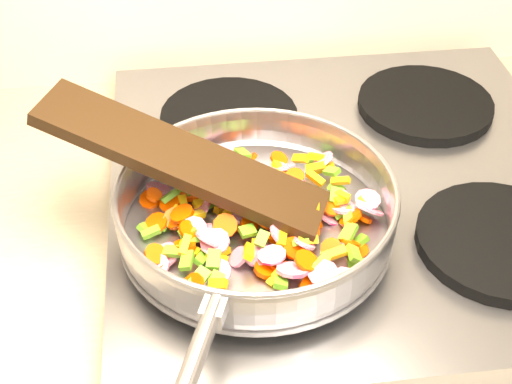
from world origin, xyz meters
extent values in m
cube|color=#939399|center=(-0.70, 1.67, 0.92)|extent=(0.60, 0.60, 0.04)
cylinder|color=black|center=(-0.84, 1.52, 0.95)|extent=(0.19, 0.19, 0.02)
cylinder|color=black|center=(-0.56, 1.52, 0.95)|extent=(0.19, 0.19, 0.02)
cylinder|color=black|center=(-0.84, 1.81, 0.95)|extent=(0.19, 0.19, 0.02)
cylinder|color=black|center=(-0.56, 1.81, 0.95)|extent=(0.19, 0.19, 0.02)
cylinder|color=#9E9EA5|center=(-0.83, 1.57, 0.96)|extent=(0.31, 0.31, 0.01)
torus|color=#9E9EA5|center=(-0.83, 1.57, 0.99)|extent=(0.35, 0.35, 0.05)
torus|color=#9E9EA5|center=(-0.83, 1.57, 1.01)|extent=(0.31, 0.31, 0.01)
cube|color=#9E9EA5|center=(-0.89, 1.42, 1.00)|extent=(0.03, 0.04, 0.02)
cube|color=#E9AE0B|center=(-0.88, 1.53, 0.97)|extent=(0.03, 0.02, 0.01)
cube|color=#5CA31E|center=(-0.90, 1.52, 0.97)|extent=(0.02, 0.03, 0.02)
cylinder|color=#DD155B|center=(-0.89, 1.55, 0.98)|extent=(0.03, 0.03, 0.02)
cylinder|color=#DD155B|center=(-0.81, 1.53, 0.98)|extent=(0.03, 0.04, 0.03)
cylinder|color=#E33F00|center=(-0.94, 1.62, 0.98)|extent=(0.02, 0.02, 0.02)
cylinder|color=#E33F00|center=(-0.83, 1.68, 0.97)|extent=(0.03, 0.03, 0.03)
cylinder|color=#DD155B|center=(-0.89, 1.59, 0.97)|extent=(0.03, 0.03, 0.02)
cube|color=#5CA31E|center=(-0.74, 1.63, 0.99)|extent=(0.02, 0.02, 0.01)
cube|color=#5CA31E|center=(-0.89, 1.68, 0.98)|extent=(0.02, 0.02, 0.02)
cylinder|color=#E33F00|center=(-0.82, 1.50, 0.97)|extent=(0.03, 0.03, 0.02)
cylinder|color=#DD155B|center=(-0.80, 1.60, 0.96)|extent=(0.03, 0.03, 0.02)
cube|color=#5CA31E|center=(-0.84, 1.54, 0.98)|extent=(0.02, 0.02, 0.01)
cylinder|color=#E33F00|center=(-0.87, 1.59, 0.99)|extent=(0.04, 0.04, 0.02)
cube|color=#E9AE0B|center=(-0.76, 1.49, 0.98)|extent=(0.03, 0.01, 0.01)
cube|color=#5CA31E|center=(-0.90, 1.65, 0.97)|extent=(0.02, 0.02, 0.01)
cube|color=#E9AE0B|center=(-0.75, 1.64, 0.98)|extent=(0.02, 0.02, 0.02)
cylinder|color=#DD155B|center=(-0.88, 1.68, 0.97)|extent=(0.03, 0.03, 0.02)
cube|color=#5CA31E|center=(-0.78, 1.48, 0.98)|extent=(0.02, 0.02, 0.02)
cube|color=#5CA31E|center=(-0.82, 1.47, 0.98)|extent=(0.02, 0.02, 0.02)
cube|color=#5CA31E|center=(-0.92, 1.52, 0.98)|extent=(0.03, 0.02, 0.01)
cube|color=#5CA31E|center=(-0.71, 1.58, 0.98)|extent=(0.02, 0.02, 0.02)
cylinder|color=#DD155B|center=(-0.84, 1.51, 0.97)|extent=(0.04, 0.04, 0.01)
cube|color=#E9AE0B|center=(-0.86, 1.61, 0.97)|extent=(0.03, 0.02, 0.02)
cylinder|color=#DD155B|center=(-0.94, 1.64, 0.97)|extent=(0.04, 0.05, 0.02)
cylinder|color=#E33F00|center=(-0.79, 1.49, 0.98)|extent=(0.03, 0.03, 0.02)
cube|color=#5CA31E|center=(-0.89, 1.64, 0.97)|extent=(0.02, 0.02, 0.01)
cylinder|color=#E33F00|center=(-0.83, 1.50, 0.97)|extent=(0.04, 0.04, 0.01)
cube|color=#E9AE0B|center=(-0.86, 1.65, 0.98)|extent=(0.01, 0.03, 0.02)
cube|color=#5CA31E|center=(-0.90, 1.48, 0.98)|extent=(0.03, 0.03, 0.01)
cylinder|color=#E33F00|center=(-0.87, 1.55, 0.98)|extent=(0.04, 0.03, 0.03)
cube|color=#E9AE0B|center=(-0.85, 1.50, 0.99)|extent=(0.01, 0.03, 0.02)
cylinder|color=#E33F00|center=(-0.88, 1.61, 0.97)|extent=(0.03, 0.03, 0.02)
cube|color=#5CA31E|center=(-0.74, 1.58, 0.98)|extent=(0.02, 0.02, 0.02)
cylinder|color=#DD155B|center=(-0.85, 1.57, 0.97)|extent=(0.03, 0.04, 0.02)
cube|color=#5CA31E|center=(-0.88, 1.48, 0.98)|extent=(0.02, 0.02, 0.01)
cube|color=#5CA31E|center=(-0.88, 1.61, 0.97)|extent=(0.02, 0.02, 0.01)
cube|color=#E9AE0B|center=(-0.86, 1.57, 0.98)|extent=(0.02, 0.02, 0.02)
cube|color=#E9AE0B|center=(-0.83, 1.60, 0.98)|extent=(0.01, 0.03, 0.02)
cylinder|color=#E33F00|center=(-0.81, 1.54, 0.97)|extent=(0.03, 0.03, 0.01)
cylinder|color=#DD155B|center=(-0.89, 1.67, 0.97)|extent=(0.03, 0.04, 0.02)
cube|color=#5CA31E|center=(-0.93, 1.57, 0.97)|extent=(0.02, 0.02, 0.01)
cylinder|color=#E33F00|center=(-0.85, 1.63, 0.97)|extent=(0.03, 0.04, 0.03)
cylinder|color=#E33F00|center=(-0.78, 1.62, 0.99)|extent=(0.03, 0.03, 0.01)
cylinder|color=#DD155B|center=(-0.92, 1.60, 0.97)|extent=(0.05, 0.04, 0.02)
cube|color=#E9AE0B|center=(-0.89, 1.60, 0.98)|extent=(0.02, 0.02, 0.01)
cylinder|color=#DD155B|center=(-0.78, 1.62, 0.98)|extent=(0.04, 0.03, 0.02)
cylinder|color=#DD155B|center=(-0.79, 1.65, 0.98)|extent=(0.04, 0.04, 0.03)
cube|color=#E9AE0B|center=(-0.82, 1.48, 0.97)|extent=(0.02, 0.02, 0.02)
cube|color=#E9AE0B|center=(-0.81, 1.62, 0.97)|extent=(0.02, 0.02, 0.01)
cylinder|color=#DD155B|center=(-0.78, 1.47, 0.98)|extent=(0.04, 0.04, 0.01)
cube|color=#5CA31E|center=(-0.73, 1.57, 0.97)|extent=(0.02, 0.02, 0.02)
cylinder|color=#DD155B|center=(-0.86, 1.52, 0.97)|extent=(0.03, 0.03, 0.03)
cylinder|color=#DD155B|center=(-0.81, 1.48, 0.98)|extent=(0.04, 0.04, 0.02)
cylinder|color=#E33F00|center=(-0.77, 1.61, 0.97)|extent=(0.03, 0.03, 0.02)
cylinder|color=#E33F00|center=(-0.92, 1.58, 0.98)|extent=(0.03, 0.04, 0.02)
cylinder|color=#E33F00|center=(-0.84, 1.69, 0.97)|extent=(0.02, 0.03, 0.02)
cylinder|color=#E33F00|center=(-0.93, 1.60, 0.98)|extent=(0.04, 0.04, 0.02)
cylinder|color=#DD155B|center=(-0.94, 1.51, 0.97)|extent=(0.04, 0.04, 0.01)
cylinder|color=#E33F00|center=(-0.94, 1.58, 0.97)|extent=(0.04, 0.04, 0.02)
cylinder|color=#E33F00|center=(-0.94, 1.52, 0.98)|extent=(0.03, 0.03, 0.02)
cylinder|color=#DD155B|center=(-0.85, 1.69, 0.97)|extent=(0.04, 0.03, 0.02)
cube|color=#E9AE0B|center=(-0.88, 1.47, 0.97)|extent=(0.02, 0.02, 0.01)
cylinder|color=#E33F00|center=(-0.79, 1.46, 0.97)|extent=(0.03, 0.03, 0.02)
cylinder|color=#E33F00|center=(-0.84, 1.56, 0.98)|extent=(0.02, 0.03, 0.02)
cylinder|color=#E33F00|center=(-0.79, 1.48, 0.98)|extent=(0.02, 0.02, 0.02)
cylinder|color=#DD155B|center=(-0.93, 1.53, 0.97)|extent=(0.04, 0.05, 0.02)
cube|color=#E9AE0B|center=(-0.91, 1.53, 0.97)|extent=(0.02, 0.02, 0.01)
cylinder|color=#E33F00|center=(-0.77, 1.56, 0.97)|extent=(0.03, 0.04, 0.03)
cylinder|color=#DD155B|center=(-0.79, 1.52, 0.98)|extent=(0.03, 0.03, 0.02)
cube|color=#E9AE0B|center=(-0.84, 1.53, 0.97)|extent=(0.01, 0.02, 0.01)
cube|color=#E9AE0B|center=(-0.79, 1.59, 0.97)|extent=(0.03, 0.02, 0.01)
cube|color=#5CA31E|center=(-0.95, 1.56, 0.97)|extent=(0.02, 0.02, 0.01)
cylinder|color=#E33F00|center=(-0.78, 1.48, 0.97)|extent=(0.03, 0.02, 0.02)
cube|color=#5CA31E|center=(-0.86, 1.68, 0.97)|extent=(0.02, 0.03, 0.02)
cylinder|color=#E33F00|center=(-0.92, 1.61, 0.97)|extent=(0.04, 0.04, 0.02)
cylinder|color=#E33F00|center=(-0.74, 1.51, 0.98)|extent=(0.03, 0.03, 0.02)
cylinder|color=#DD155B|center=(-0.74, 1.65, 0.98)|extent=(0.03, 0.04, 0.03)
cube|color=#E9AE0B|center=(-0.88, 1.65, 0.98)|extent=(0.02, 0.03, 0.01)
cube|color=#5CA31E|center=(-0.91, 1.55, 0.98)|extent=(0.02, 0.02, 0.01)
cube|color=#5CA31E|center=(-0.73, 1.61, 0.97)|extent=(0.02, 0.02, 0.01)
cylinder|color=#E33F00|center=(-0.73, 1.56, 0.97)|extent=(0.04, 0.04, 0.02)
cylinder|color=#DD155B|center=(-0.75, 1.47, 0.97)|extent=(0.04, 0.03, 0.02)
cylinder|color=#E33F00|center=(-0.88, 1.67, 0.97)|extent=(0.04, 0.04, 0.02)
cylinder|color=#E33F00|center=(-0.95, 1.63, 0.97)|extent=(0.04, 0.04, 0.02)
cylinder|color=#DD155B|center=(-0.73, 1.59, 0.97)|extent=(0.03, 0.03, 0.03)
cylinder|color=#E33F00|center=(-0.82, 1.55, 0.98)|extent=(0.03, 0.03, 0.02)
cube|color=#E9AE0B|center=(-0.75, 1.66, 0.98)|extent=(0.02, 0.02, 0.01)
cube|color=#E9AE0B|center=(-0.91, 1.58, 0.98)|extent=(0.02, 0.02, 0.01)
cube|color=#E9AE0B|center=(-0.73, 1.58, 0.99)|extent=(0.02, 0.02, 0.01)
cylinder|color=#E33F00|center=(-0.75, 1.57, 0.98)|extent=(0.03, 0.03, 0.01)
cube|color=#E9AE0B|center=(-0.86, 1.59, 0.97)|extent=(0.03, 0.02, 0.02)
cube|color=#5CA31E|center=(-0.75, 1.67, 0.97)|extent=(0.02, 0.02, 0.01)
cube|color=#E9AE0B|center=(-0.81, 1.53, 0.98)|extent=(0.02, 0.02, 0.01)
cylinder|color=#E33F00|center=(-0.85, 1.65, 0.98)|extent=(0.04, 0.04, 0.01)
cylinder|color=#DD155B|center=(-0.90, 1.55, 0.98)|extent=(0.04, 0.04, 0.02)
cylinder|color=#E33F00|center=(-0.82, 1.63, 0.98)|extent=(0.03, 0.03, 0.01)
cube|color=#5CA31E|center=(-0.78, 1.59, 0.97)|extent=(0.02, 0.02, 0.01)
cylinder|color=#E33F00|center=(-0.89, 1.64, 0.97)|extent=(0.03, 0.03, 0.02)
cube|color=#E9AE0B|center=(-0.76, 1.62, 0.98)|extent=(0.02, 0.02, 0.01)
cube|color=#5CA31E|center=(-0.83, 1.53, 0.98)|extent=(0.02, 0.02, 0.01)
cube|color=#5CA31E|center=(-0.79, 1.52, 0.98)|extent=(0.02, 0.01, 0.01)
cylinder|color=#E33F00|center=(-0.80, 1.52, 0.97)|extent=(0.03, 0.03, 0.02)
cube|color=#E9AE0B|center=(-0.80, 1.64, 0.98)|extent=(0.01, 0.03, 0.01)
cylinder|color=#DD155B|center=(-0.77, 1.47, 0.97)|extent=(0.04, 0.04, 0.01)
cube|color=#E9AE0B|center=(-0.76, 1.57, 0.98)|extent=(0.02, 0.02, 0.01)
cube|color=#5CA31E|center=(-0.87, 1.56, 0.97)|extent=(0.02, 0.02, 0.02)
cylinder|color=#E33F00|center=(-0.91, 1.53, 0.98)|extent=(0.03, 0.03, 0.02)
cylinder|color=#DD155B|center=(-0.88, 1.49, 0.97)|extent=(0.03, 0.03, 0.02)
cube|color=#E9AE0B|center=(-0.74, 1.65, 0.97)|extent=(0.03, 0.01, 0.02)
cylinder|color=#E33F00|center=(-0.85, 1.64, 0.98)|extent=(0.02, 0.03, 0.01)
cube|color=#5CA31E|center=(-0.73, 1.49, 0.97)|extent=(0.02, 0.02, 0.01)
cube|color=#5CA31E|center=(-0.73, 1.59, 0.97)|extent=(0.02, 0.02, 0.01)
cube|color=#5CA31E|center=(-0.91, 1.63, 0.97)|extent=(0.02, 0.02, 0.02)
cylinder|color=#DD155B|center=(-0.86, 1.60, 0.97)|extent=(0.03, 0.03, 0.02)
cube|color=#E9AE0B|center=(-0.91, 1.53, 0.98)|extent=(0.01, 0.02, 0.01)
cube|color=#5CA31E|center=(-0.85, 1.67, 0.97)|extent=(0.02, 0.02, 0.02)
cube|color=#E9AE0B|center=(-0.91, 1.52, 0.99)|extent=(0.02, 0.03, 0.01)
cube|color=#E9AE0B|center=(-0.77, 1.59, 0.97)|extent=(0.01, 0.02, 0.02)
cylinder|color=#E33F00|center=(-0.78, 1.54, 0.98)|extent=(0.04, 0.03, 0.02)
cylinder|color=#DD155B|center=(-0.82, 1.50, 0.98)|extent=(0.04, 0.04, 0.01)
cube|color=#5CA31E|center=(-0.88, 1.50, 0.98)|extent=(0.02, 0.02, 0.01)
cylinder|color=#DD155B|center=(-0.88, 1.53, 0.98)|extent=(0.05, 0.05, 0.02)
cube|color=#E9AE0B|center=(-0.88, 1.47, 0.98)|extent=(0.02, 0.02, 0.02)
cylinder|color=#E33F00|center=(-0.73, 1.51, 0.97)|extent=(0.04, 0.04, 0.01)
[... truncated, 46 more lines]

